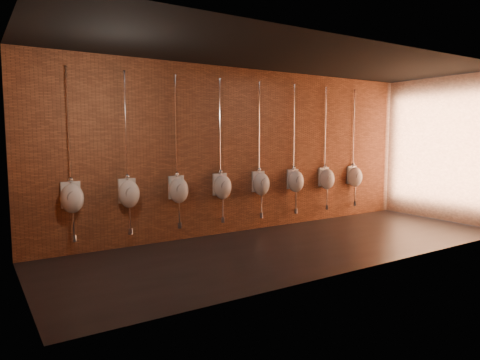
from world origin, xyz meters
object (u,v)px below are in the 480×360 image
object	(u,v)px
urinal_0	(72,197)
urinal_7	(355,176)
urinal_1	(129,193)
urinal_2	(179,189)
urinal_6	(327,178)
urinal_5	(296,181)
urinal_4	(261,183)
urinal_3	(222,186)

from	to	relation	value
urinal_0	urinal_7	distance (m)	6.32
urinal_1	urinal_2	world-z (taller)	same
urinal_1	urinal_6	distance (m)	4.51
urinal_6	urinal_7	world-z (taller)	same
urinal_0	urinal_5	bearing A→B (deg)	0.00
urinal_0	urinal_4	xyz separation A→B (m)	(3.61, 0.00, 0.00)
urinal_0	urinal_3	distance (m)	2.71
urinal_0	urinal_1	size ratio (longest dim) A/B	1.00
urinal_0	urinal_5	xyz separation A→B (m)	(4.51, 0.00, 0.00)
urinal_2	urinal_5	world-z (taller)	same
urinal_4	urinal_5	distance (m)	0.90
urinal_2	urinal_6	xyz separation A→B (m)	(3.61, 0.00, 0.00)
urinal_0	urinal_4	world-z (taller)	same
urinal_7	urinal_5	bearing A→B (deg)	180.00
urinal_7	urinal_0	bearing A→B (deg)	180.00
urinal_2	urinal_7	world-z (taller)	same
urinal_6	urinal_7	distance (m)	0.90
urinal_2	urinal_4	world-z (taller)	same
urinal_5	urinal_1	bearing A→B (deg)	180.00
urinal_4	urinal_6	bearing A→B (deg)	0.00
urinal_2	urinal_5	bearing A→B (deg)	0.00
urinal_4	urinal_6	size ratio (longest dim) A/B	1.00
urinal_4	urinal_7	xyz separation A→B (m)	(2.71, 0.00, 0.00)
urinal_2	urinal_3	distance (m)	0.90
urinal_2	urinal_7	xyz separation A→B (m)	(4.51, 0.00, 0.00)
urinal_2	urinal_4	bearing A→B (deg)	0.00
urinal_2	urinal_4	size ratio (longest dim) A/B	1.00
urinal_4	urinal_6	distance (m)	1.81
urinal_1	urinal_3	distance (m)	1.81
urinal_0	urinal_2	xyz separation A→B (m)	(1.81, 0.00, 0.00)
urinal_3	urinal_0	bearing A→B (deg)	180.00
urinal_2	urinal_5	distance (m)	2.71
urinal_4	urinal_6	xyz separation A→B (m)	(1.81, 0.00, 0.00)
urinal_1	urinal_2	distance (m)	0.90
urinal_0	urinal_4	bearing A→B (deg)	0.00
urinal_0	urinal_7	bearing A→B (deg)	0.00
urinal_1	urinal_7	distance (m)	5.42
urinal_4	urinal_7	distance (m)	2.71
urinal_6	urinal_1	bearing A→B (deg)	180.00
urinal_3	urinal_6	size ratio (longest dim) A/B	1.00
urinal_3	urinal_7	size ratio (longest dim) A/B	1.00
urinal_6	urinal_4	bearing A→B (deg)	180.00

